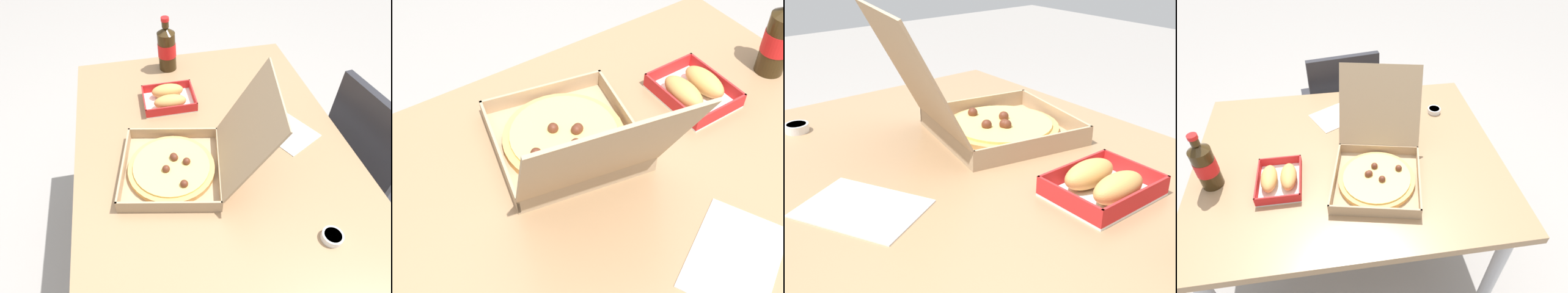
% 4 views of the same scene
% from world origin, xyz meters
% --- Properties ---
extents(ground_plane, '(10.00, 10.00, 0.00)m').
position_xyz_m(ground_plane, '(0.00, 0.00, 0.00)').
color(ground_plane, gray).
extents(dining_table, '(1.14, 0.90, 0.71)m').
position_xyz_m(dining_table, '(0.00, 0.00, 0.63)').
color(dining_table, '#997551').
rests_on(dining_table, ground_plane).
extents(chair, '(0.45, 0.45, 0.83)m').
position_xyz_m(chair, '(0.02, 0.68, 0.48)').
color(chair, '#232328').
rests_on(chair, ground_plane).
extents(pizza_box_open, '(0.38, 0.48, 0.31)m').
position_xyz_m(pizza_box_open, '(0.09, -0.11, 0.75)').
color(pizza_box_open, tan).
rests_on(pizza_box_open, dining_table).
extents(bread_side_box, '(0.15, 0.19, 0.06)m').
position_xyz_m(bread_side_box, '(-0.25, -0.11, 0.73)').
color(bread_side_box, white).
rests_on(bread_side_box, dining_table).
extents(cola_bottle, '(0.07, 0.07, 0.22)m').
position_xyz_m(cola_bottle, '(-0.48, -0.07, 0.80)').
color(cola_bottle, '#33230F').
rests_on(cola_bottle, dining_table).
extents(paper_menu, '(0.26, 0.23, 0.00)m').
position_xyz_m(paper_menu, '(-0.02, 0.26, 0.71)').
color(paper_menu, white).
rests_on(paper_menu, dining_table).
extents(dipping_sauce_cup, '(0.06, 0.06, 0.02)m').
position_xyz_m(dipping_sauce_cup, '(0.40, 0.23, 0.72)').
color(dipping_sauce_cup, white).
rests_on(dipping_sauce_cup, dining_table).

